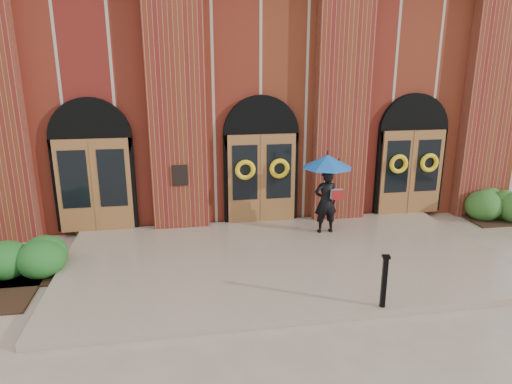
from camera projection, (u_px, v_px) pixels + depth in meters
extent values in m
plane|color=tan|center=(282.00, 266.00, 10.59)|extent=(90.00, 90.00, 0.00)
cube|color=gray|center=(281.00, 260.00, 10.71)|extent=(10.00, 5.30, 0.15)
cube|color=#642A15|center=(234.00, 89.00, 18.05)|extent=(16.00, 12.00, 7.00)
cube|color=black|center=(180.00, 175.00, 12.11)|extent=(0.40, 0.05, 0.55)
cube|color=#642A15|center=(177.00, 104.00, 11.84)|extent=(1.50, 0.45, 7.00)
cube|color=#642A15|center=(342.00, 101.00, 12.56)|extent=(1.50, 0.45, 7.00)
cube|color=#642A15|center=(490.00, 99.00, 13.28)|extent=(1.50, 0.45, 7.00)
cube|color=brown|center=(94.00, 186.00, 12.05)|extent=(1.90, 0.10, 2.50)
cylinder|color=black|center=(91.00, 138.00, 11.84)|extent=(2.10, 0.22, 2.10)
cube|color=brown|center=(262.00, 179.00, 12.77)|extent=(1.90, 0.10, 2.50)
cylinder|color=black|center=(261.00, 134.00, 12.55)|extent=(2.10, 0.22, 2.10)
cube|color=brown|center=(411.00, 172.00, 13.48)|extent=(1.90, 0.10, 2.50)
cylinder|color=black|center=(413.00, 130.00, 13.27)|extent=(2.10, 0.22, 2.10)
torus|color=yellow|center=(245.00, 170.00, 12.49)|extent=(0.57, 0.13, 0.57)
torus|color=yellow|center=(279.00, 169.00, 12.65)|extent=(0.57, 0.13, 0.57)
torus|color=yellow|center=(399.00, 164.00, 13.21)|extent=(0.57, 0.13, 0.57)
torus|color=yellow|center=(429.00, 163.00, 13.36)|extent=(0.57, 0.13, 0.57)
imported|color=black|center=(326.00, 201.00, 12.04)|extent=(0.63, 0.43, 1.71)
cone|color=#1658B1|center=(327.00, 161.00, 11.74)|extent=(1.36, 1.36, 0.34)
cylinder|color=black|center=(329.00, 179.00, 11.83)|extent=(0.02, 0.02, 0.57)
cube|color=#ABAEB0|center=(337.00, 194.00, 11.89)|extent=(0.32, 0.17, 0.25)
cube|color=maroon|center=(338.00, 195.00, 11.80)|extent=(0.32, 0.03, 0.25)
cube|color=black|center=(384.00, 282.00, 8.40)|extent=(0.11, 0.11, 0.99)
cube|color=black|center=(386.00, 257.00, 8.26)|extent=(0.16, 0.16, 0.04)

